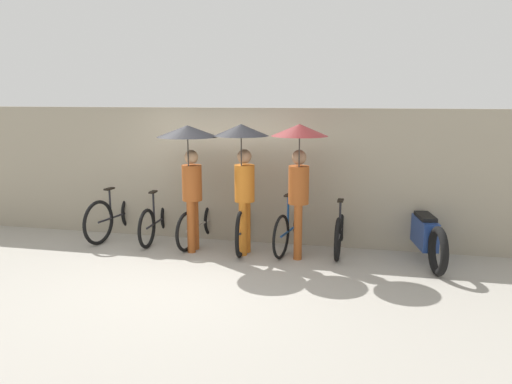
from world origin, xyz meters
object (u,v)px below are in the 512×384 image
at_px(parked_bicycle_2, 200,223).
at_px(pedestrian_center, 243,158).
at_px(parked_bicycle_5, 340,230).
at_px(motorcycle, 424,234).
at_px(parked_bicycle_0, 117,215).
at_px(parked_bicycle_1, 158,220).
at_px(pedestrian_trailing, 299,159).
at_px(parked_bicycle_3, 244,225).
at_px(pedestrian_leading, 189,155).
at_px(parked_bicycle_4, 292,228).

distance_m(parked_bicycle_2, pedestrian_center, 1.58).
height_order(parked_bicycle_5, motorcycle, parked_bicycle_5).
distance_m(parked_bicycle_0, pedestrian_center, 2.80).
xyz_separation_m(parked_bicycle_1, pedestrian_center, (1.68, -0.53, 1.21)).
distance_m(parked_bicycle_2, pedestrian_trailing, 2.21).
distance_m(parked_bicycle_1, parked_bicycle_3, 1.60).
xyz_separation_m(parked_bicycle_2, pedestrian_trailing, (1.77, -0.50, 1.23)).
bearing_deg(parked_bicycle_2, pedestrian_leading, -168.75).
xyz_separation_m(parked_bicycle_1, parked_bicycle_2, (0.80, -0.04, -0.00)).
bearing_deg(pedestrian_trailing, motorcycle, -175.32).
bearing_deg(pedestrian_center, parked_bicycle_2, -22.77).
relative_size(pedestrian_leading, motorcycle, 0.97).
bearing_deg(motorcycle, parked_bicycle_4, 79.53).
height_order(parked_bicycle_4, pedestrian_trailing, pedestrian_trailing).
bearing_deg(pedestrian_center, parked_bicycle_5, -154.73).
xyz_separation_m(pedestrian_trailing, motorcycle, (1.93, 0.43, -1.18)).
xyz_separation_m(parked_bicycle_0, parked_bicycle_5, (4.00, -0.02, -0.04)).
relative_size(parked_bicycle_4, pedestrian_center, 0.80).
bearing_deg(pedestrian_leading, parked_bicycle_3, -147.11).
relative_size(parked_bicycle_2, pedestrian_trailing, 0.78).
bearing_deg(pedestrian_leading, parked_bicycle_5, -165.89).
bearing_deg(pedestrian_trailing, parked_bicycle_3, -33.12).
distance_m(parked_bicycle_3, motorcycle, 2.90).
relative_size(parked_bicycle_0, pedestrian_trailing, 0.85).
bearing_deg(motorcycle, parked_bicycle_2, 79.57).
relative_size(parked_bicycle_3, pedestrian_center, 0.87).
xyz_separation_m(parked_bicycle_3, pedestrian_trailing, (0.97, -0.46, 1.19)).
xyz_separation_m(pedestrian_center, pedestrian_trailing, (0.89, -0.02, 0.01)).
bearing_deg(parked_bicycle_5, motorcycle, -93.25).
distance_m(parked_bicycle_5, motorcycle, 1.30).
bearing_deg(parked_bicycle_3, parked_bicycle_2, 80.26).
xyz_separation_m(parked_bicycle_5, pedestrian_leading, (-2.37, -0.57, 1.25)).
relative_size(parked_bicycle_3, pedestrian_trailing, 0.86).
distance_m(parked_bicycle_1, pedestrian_trailing, 2.90).
height_order(parked_bicycle_3, parked_bicycle_5, parked_bicycle_3).
xyz_separation_m(parked_bicycle_3, pedestrian_center, (0.09, -0.44, 1.18)).
height_order(pedestrian_trailing, motorcycle, pedestrian_trailing).
distance_m(parked_bicycle_1, parked_bicycle_5, 3.20).
distance_m(parked_bicycle_2, pedestrian_leading, 1.37).
bearing_deg(parked_bicycle_2, parked_bicycle_1, 95.80).
height_order(parked_bicycle_2, motorcycle, parked_bicycle_2).
distance_m(parked_bicycle_0, parked_bicycle_3, 2.40).
relative_size(parked_bicycle_0, parked_bicycle_3, 0.98).
height_order(parked_bicycle_1, pedestrian_trailing, pedestrian_trailing).
bearing_deg(pedestrian_center, pedestrian_leading, 9.35).
distance_m(pedestrian_leading, motorcycle, 3.89).
distance_m(parked_bicycle_0, pedestrian_trailing, 3.61).
bearing_deg(parked_bicycle_0, parked_bicycle_1, -82.05).
relative_size(parked_bicycle_1, parked_bicycle_3, 0.92).
xyz_separation_m(parked_bicycle_0, parked_bicycle_4, (3.20, -0.09, -0.03)).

